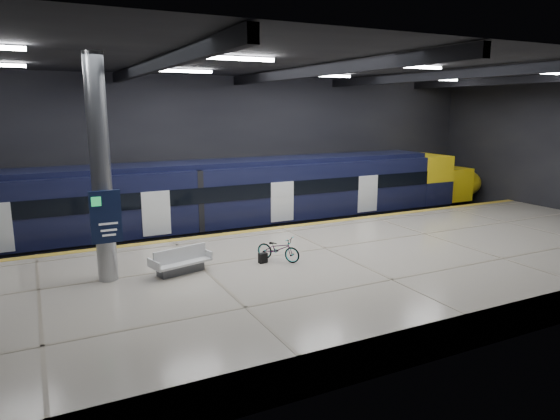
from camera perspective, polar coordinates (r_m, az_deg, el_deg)
ground at (r=20.49m, az=3.67°, el=-6.62°), size 30.00×30.00×0.00m
room_shell at (r=19.47m, az=3.88°, el=9.58°), size 30.10×16.10×8.05m
platform at (r=18.31m, az=7.66°, el=-7.14°), size 30.00×11.00×1.10m
safety_strip at (r=22.51m, az=0.18°, el=-1.99°), size 30.00×0.40×0.01m
rails at (r=25.17m, az=-2.64°, el=-2.94°), size 30.00×1.52×0.16m
train at (r=24.55m, az=-3.74°, el=1.41°), size 29.40×2.84×3.79m
bench at (r=16.68m, az=-11.29°, el=-6.07°), size 2.10×1.28×0.87m
bicycle at (r=17.61m, az=-0.19°, el=-4.44°), size 1.44×1.68×0.87m
pannier_bag at (r=17.43m, az=-1.96°, el=-5.50°), size 0.32×0.22×0.35m
info_column at (r=15.98m, az=-19.77°, el=3.95°), size 0.90×0.78×6.90m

